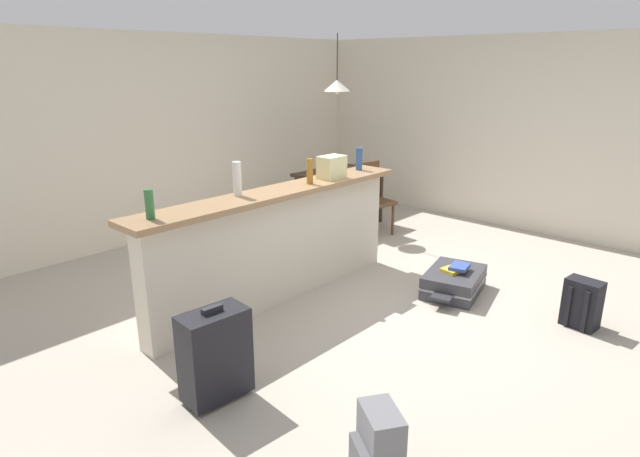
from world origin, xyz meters
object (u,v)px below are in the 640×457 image
Objects in this scene: bottle_blue at (359,159)px; backpack_grey at (379,446)px; bottle_green at (149,204)px; bottle_white at (237,179)px; pendant_lamp at (337,86)px; bottle_amber at (310,171)px; grocery_bag at (332,167)px; dining_chair_near_partition at (372,195)px; book_stack at (456,268)px; suitcase_upright_black at (215,354)px; dining_table at (340,179)px; backpack_black at (582,304)px; suitcase_flat_charcoal at (454,282)px.

bottle_blue is 0.55× the size of backpack_grey.
bottle_green is 0.94× the size of bottle_blue.
bottle_white is 2.51m from backpack_grey.
pendant_lamp is (0.93, 1.12, 0.69)m from bottle_blue.
grocery_bag is (0.33, 0.02, -0.01)m from bottle_amber.
dining_chair_near_partition reaches higher than book_stack.
dining_chair_near_partition is at bearing -84.13° from pendant_lamp.
bottle_white reaches higher than bottle_amber.
bottle_green is 1.19m from suitcase_upright_black.
bottle_blue is 0.35× the size of suitcase_upright_black.
pendant_lamp is at bearing 174.94° from dining_table.
backpack_grey is at bearing -82.86° from suitcase_upright_black.
dining_table is 0.57m from dining_chair_near_partition.
bottle_green is at bearing 138.82° from backpack_black.
bottle_white reaches higher than suitcase_upright_black.
backpack_grey is (0.15, -1.21, -0.13)m from suitcase_upright_black.
book_stack is at bearing -111.28° from pendant_lamp.
bottle_amber is at bearing -173.79° from bottle_blue.
pendant_lamp is 4.34m from suitcase_upright_black.
bottle_amber is at bearing -1.40° from bottle_green.
backpack_black is (0.13, -2.33, -0.97)m from bottle_blue.
bottle_amber is 2.63m from backpack_black.
grocery_bag is 0.24× the size of dining_table.
suitcase_flat_charcoal is (0.54, -1.12, -1.06)m from grocery_bag.
backpack_black is (1.73, -2.37, -1.00)m from bottle_white.
backpack_black is at bearing -53.87° from bottle_white.
bottle_amber is 0.26× the size of dining_chair_near_partition.
bottle_green is 1.63m from bottle_amber.
grocery_bag is (-0.52, -0.07, -0.01)m from bottle_blue.
suitcase_flat_charcoal is (1.62, -1.23, -1.09)m from bottle_white.
bottle_amber is at bearing 128.00° from book_stack.
pendant_lamp is 1.78× the size of backpack_black.
backpack_black is at bearing -86.93° from bottle_blue.
pendant_lamp reaches higher than bottle_blue.
bottle_green is 0.93× the size of bottle_amber.
bottle_green reaches higher than suitcase_upright_black.
suitcase_flat_charcoal is at bearing -111.52° from pendant_lamp.
suitcase_flat_charcoal is at bearing -6.49° from suitcase_upright_black.
suitcase_upright_black is (-0.98, -0.93, -0.87)m from bottle_white.
bottle_blue is 1.52m from book_stack.
bottle_blue is 1.62m from pendant_lamp.
dining_table is 4.73m from backpack_grey.
bottle_amber reaches higher than suitcase_flat_charcoal.
pendant_lamp is at bearing 50.38° from bottle_blue.
grocery_bag is at bearing 115.54° from book_stack.
grocery_bag is 2.00m from dining_table.
dining_table reaches higher than backpack_black.
suitcase_flat_charcoal is at bearing 95.44° from backpack_black.
pendant_lamp is 1.12× the size of suitcase_upright_black.
book_stack is at bearing 20.14° from backpack_grey.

